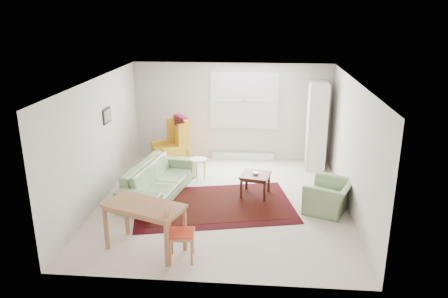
# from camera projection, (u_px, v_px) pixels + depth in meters

# --- Properties ---
(room) EXTENTS (5.04, 5.54, 2.51)m
(room) POSITION_uv_depth(u_px,v_px,m) (225.00, 141.00, 8.77)
(room) COLOR beige
(room) RESTS_ON ground
(rug) EXTENTS (3.49, 2.64, 0.03)m
(rug) POSITION_uv_depth(u_px,v_px,m) (214.00, 205.00, 8.79)
(rug) COLOR black
(rug) RESTS_ON ground
(sofa) EXTENTS (1.28, 2.44, 0.94)m
(sofa) POSITION_uv_depth(u_px,v_px,m) (158.00, 173.00, 9.21)
(sofa) COLOR #749160
(sofa) RESTS_ON ground
(armchair) EXTENTS (1.12, 1.18, 0.72)m
(armchair) POSITION_uv_depth(u_px,v_px,m) (329.00, 194.00, 8.48)
(armchair) COLOR #749160
(armchair) RESTS_ON ground
(wingback_chair) EXTENTS (1.05, 1.04, 1.26)m
(wingback_chair) POSITION_uv_depth(u_px,v_px,m) (170.00, 143.00, 10.75)
(wingback_chair) COLOR gold
(wingback_chair) RESTS_ON ground
(coffee_table) EXTENTS (0.69, 0.69, 0.48)m
(coffee_table) POSITION_uv_depth(u_px,v_px,m) (255.00, 185.00, 9.22)
(coffee_table) COLOR #3A1712
(coffee_table) RESTS_ON ground
(stool) EXTENTS (0.49, 0.49, 0.51)m
(stool) POSITION_uv_depth(u_px,v_px,m) (199.00, 169.00, 10.06)
(stool) COLOR white
(stool) RESTS_ON ground
(cabinet) EXTENTS (0.45, 0.85, 2.12)m
(cabinet) POSITION_uv_depth(u_px,v_px,m) (317.00, 125.00, 10.67)
(cabinet) COLOR silver
(cabinet) RESTS_ON ground
(desk) EXTENTS (1.42, 1.06, 0.81)m
(desk) POSITION_uv_depth(u_px,v_px,m) (145.00, 227.00, 7.09)
(desk) COLOR #A96F44
(desk) RESTS_ON ground
(desk_chair) EXTENTS (0.45, 0.45, 0.94)m
(desk_chair) POSITION_uv_depth(u_px,v_px,m) (181.00, 233.00, 6.79)
(desk_chair) COLOR #A96F44
(desk_chair) RESTS_ON ground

